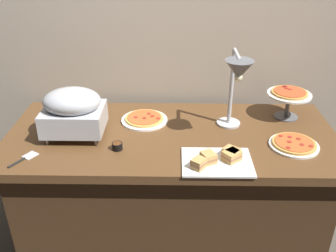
{
  "coord_description": "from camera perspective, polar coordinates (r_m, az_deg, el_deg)",
  "views": [
    {
      "loc": [
        0.01,
        -1.89,
        1.82
      ],
      "look_at": [
        -0.02,
        0.0,
        0.81
      ],
      "focal_mm": 40.2,
      "sensor_mm": 36.0,
      "label": 1
    }
  ],
  "objects": [
    {
      "name": "sauce_cup_near",
      "position": [
        2.02,
        -7.7,
        -3.02
      ],
      "size": [
        0.06,
        0.06,
        0.04
      ],
      "color": "black",
      "rests_on": "buffet_table"
    },
    {
      "name": "chafing_dish",
      "position": [
        2.14,
        -14.2,
        2.35
      ],
      "size": [
        0.33,
        0.27,
        0.28
      ],
      "color": "#B7BABF",
      "rests_on": "buffet_table"
    },
    {
      "name": "sandwich_platter",
      "position": [
        1.91,
        7.64,
        -5.04
      ],
      "size": [
        0.35,
        0.26,
        0.06
      ],
      "color": "white",
      "rests_on": "buffet_table"
    },
    {
      "name": "buffet_table",
      "position": [
        2.37,
        0.51,
        -9.09
      ],
      "size": [
        1.9,
        0.84,
        0.76
      ],
      "color": "brown",
      "rests_on": "ground_plane"
    },
    {
      "name": "back_wall",
      "position": [
        2.47,
        0.72,
        13.6
      ],
      "size": [
        4.4,
        0.04,
        2.4
      ],
      "primitive_type": "cube",
      "color": "tan",
      "rests_on": "ground_plane"
    },
    {
      "name": "heat_lamp",
      "position": [
        2.01,
        10.44,
        7.41
      ],
      "size": [
        0.15,
        0.34,
        0.47
      ],
      "color": "#B7BABF",
      "rests_on": "buffet_table"
    },
    {
      "name": "pizza_plate_center",
      "position": [
        2.3,
        -3.59,
        1.05
      ],
      "size": [
        0.28,
        0.28,
        0.03
      ],
      "color": "white",
      "rests_on": "buffet_table"
    },
    {
      "name": "pizza_plate_raised_stand",
      "position": [
        2.41,
        17.88,
        4.32
      ],
      "size": [
        0.27,
        0.27,
        0.18
      ],
      "color": "#595B60",
      "rests_on": "buffet_table"
    },
    {
      "name": "ground_plane",
      "position": [
        2.62,
        0.48,
        -15.81
      ],
      "size": [
        8.0,
        8.0,
        0.0
      ],
      "primitive_type": "plane",
      "color": "#4C443D"
    },
    {
      "name": "serving_spatula",
      "position": [
        2.07,
        -21.02,
        -4.68
      ],
      "size": [
        0.12,
        0.16,
        0.01
      ],
      "color": "#B7BABF",
      "rests_on": "buffet_table"
    },
    {
      "name": "pizza_plate_front",
      "position": [
        2.15,
        18.56,
        -2.64
      ],
      "size": [
        0.27,
        0.27,
        0.03
      ],
      "color": "white",
      "rests_on": "buffet_table"
    }
  ]
}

